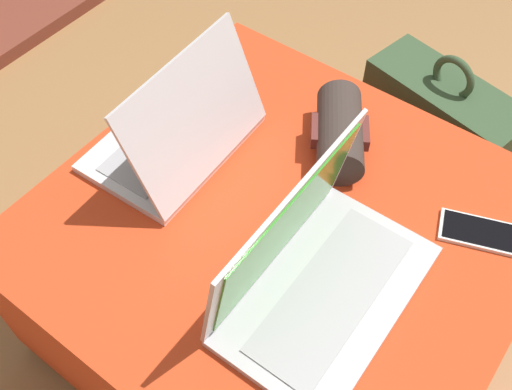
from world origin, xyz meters
TOP-DOWN VIEW (x-y plane):
  - ground_plane at (0.00, 0.00)m, footprint 14.00×14.00m
  - ottoman at (0.00, 0.00)m, footprint 0.80×0.84m
  - laptop_near at (-0.08, -0.11)m, footprint 0.38×0.23m
  - laptop_far at (0.02, 0.26)m, footprint 0.33×0.24m
  - cell_phone at (0.18, -0.30)m, footprint 0.12×0.16m
  - backpack at (0.51, -0.09)m, footprint 0.25×0.38m
  - wrist_brace at (0.21, 0.02)m, footprint 0.21×0.18m

SIDE VIEW (x-z plane):
  - ground_plane at x=0.00m, z-range 0.00..0.00m
  - backpack at x=0.51m, z-range -0.05..0.44m
  - ottoman at x=0.00m, z-range 0.00..0.42m
  - cell_phone at x=0.18m, z-range 0.42..0.42m
  - wrist_brace at x=0.21m, z-range 0.42..0.50m
  - laptop_far at x=0.02m, z-range 0.35..0.58m
  - laptop_near at x=-0.08m, z-range 0.35..0.58m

